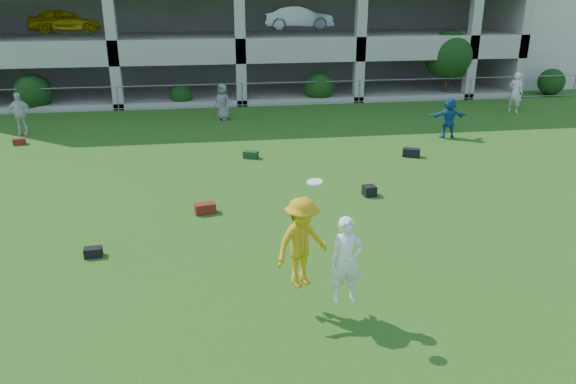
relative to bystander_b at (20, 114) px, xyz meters
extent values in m
plane|color=#235114|center=(9.28, -14.85, -0.87)|extent=(100.00, 100.00, 0.00)
imported|color=silver|center=(0.00, 0.00, 0.00)|extent=(1.04, 0.47, 1.73)
imported|color=slate|center=(8.22, 1.47, -0.06)|extent=(0.93, 0.89, 1.61)
imported|color=#1F4C8F|center=(17.01, -2.95, -0.06)|extent=(1.52, 0.55, 1.62)
imported|color=silver|center=(22.02, 0.97, 0.09)|extent=(0.78, 0.83, 1.91)
cube|color=#5A1F0F|center=(7.30, -9.45, -0.73)|extent=(0.60, 0.41, 0.28)
cube|color=black|center=(4.75, -11.66, -0.76)|extent=(0.42, 0.28, 0.22)
cube|color=black|center=(12.08, -8.82, -0.72)|extent=(0.39, 0.39, 0.30)
cube|color=black|center=(14.66, -5.27, -0.72)|extent=(0.67, 0.52, 0.30)
cube|color=#59200F|center=(0.29, -1.53, -0.75)|extent=(0.50, 0.37, 0.24)
cube|color=#12331D|center=(8.96, -4.59, -0.74)|extent=(0.58, 0.47, 0.25)
imported|color=gold|center=(9.07, -14.57, 0.57)|extent=(1.30, 1.12, 1.74)
imported|color=white|center=(9.83, -14.87, 0.30)|extent=(0.63, 0.43, 1.66)
cylinder|color=white|center=(9.21, -14.94, 1.86)|extent=(0.27, 0.27, 0.08)
cube|color=#9E998C|center=(9.28, 11.15, -0.72)|extent=(30.00, 14.00, 0.30)
cube|color=#9E998C|center=(9.28, 11.15, 2.28)|extent=(30.00, 14.00, 0.30)
cube|color=#9E998C|center=(9.28, 4.30, 1.68)|extent=(30.00, 0.30, 0.90)
imported|color=yellow|center=(0.33, 9.15, 3.09)|extent=(4.01, 1.93, 1.32)
imported|color=silver|center=(12.90, 9.15, 3.09)|extent=(4.07, 1.60, 1.32)
cylinder|color=gray|center=(3.28, 4.15, -0.27)|extent=(0.06, 0.06, 1.20)
cylinder|color=gray|center=(9.28, 4.15, -0.27)|extent=(0.06, 0.06, 1.20)
cylinder|color=gray|center=(15.28, 4.15, -0.27)|extent=(0.06, 0.06, 1.20)
cylinder|color=gray|center=(21.28, 4.15, -0.27)|extent=(0.06, 0.06, 1.20)
cylinder|color=gray|center=(27.28, 4.15, -0.27)|extent=(0.06, 0.06, 1.20)
cylinder|color=gray|center=(9.28, 4.15, 0.28)|extent=(36.00, 0.04, 0.04)
cylinder|color=gray|center=(9.28, 4.15, -0.79)|extent=(36.00, 0.04, 0.04)
sphere|color=#163D11|center=(-0.72, 4.75, 0.01)|extent=(1.76, 1.76, 1.76)
sphere|color=#163D11|center=(6.28, 4.75, -0.32)|extent=(1.10, 1.10, 1.10)
sphere|color=#163D11|center=(13.28, 4.75, -0.10)|extent=(1.54, 1.54, 1.54)
cylinder|color=#382314|center=(20.28, 4.95, 0.11)|extent=(0.16, 0.16, 1.96)
sphere|color=#163D11|center=(20.28, 4.95, 1.37)|extent=(2.52, 2.52, 2.52)
sphere|color=#163D11|center=(26.28, 4.75, -0.15)|extent=(1.43, 1.43, 1.43)
camera|label=1|loc=(7.46, -23.66, 5.04)|focal=35.00mm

